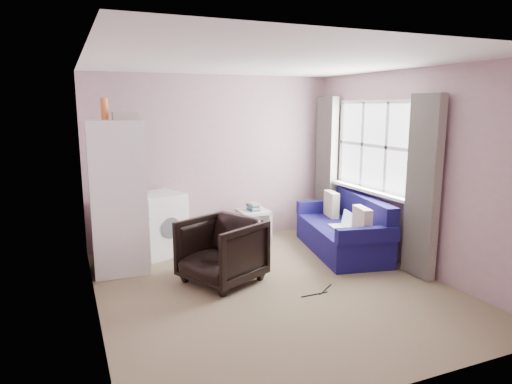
# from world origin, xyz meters

# --- Properties ---
(room) EXTENTS (3.84, 4.24, 2.54)m
(room) POSITION_xyz_m (0.02, 0.01, 1.25)
(room) COLOR #827155
(room) RESTS_ON ground
(armchair) EXTENTS (1.04, 1.06, 0.83)m
(armchair) POSITION_xyz_m (-0.49, 0.37, 0.42)
(armchair) COLOR black
(armchair) RESTS_ON ground
(fridge) EXTENTS (0.69, 0.67, 2.14)m
(fridge) POSITION_xyz_m (-1.53, 1.25, 0.96)
(fridge) COLOR white
(fridge) RESTS_ON ground
(washing_machine) EXTENTS (0.78, 0.78, 0.86)m
(washing_machine) POSITION_xyz_m (-0.96, 1.69, 0.45)
(washing_machine) COLOR white
(washing_machine) RESTS_ON ground
(side_table) EXTENTS (0.44, 0.44, 0.60)m
(side_table) POSITION_xyz_m (0.49, 1.74, 0.28)
(side_table) COLOR silver
(side_table) RESTS_ON ground
(sofa) EXTENTS (1.16, 1.92, 0.80)m
(sofa) POSITION_xyz_m (1.50, 0.77, 0.29)
(sofa) COLOR navy
(sofa) RESTS_ON ground
(window_dressing) EXTENTS (0.17, 2.62, 2.18)m
(window_dressing) POSITION_xyz_m (1.78, 0.70, 1.11)
(window_dressing) COLOR white
(window_dressing) RESTS_ON ground
(floor_cables) EXTENTS (0.49, 0.21, 0.01)m
(floor_cables) POSITION_xyz_m (0.42, -0.36, 0.01)
(floor_cables) COLOR black
(floor_cables) RESTS_ON ground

